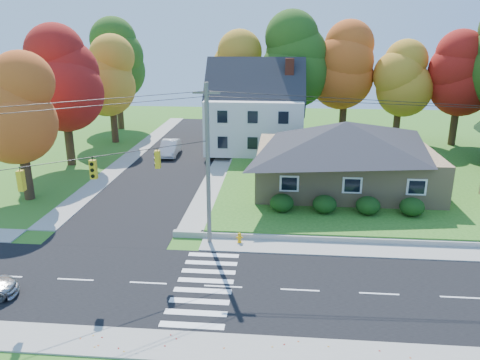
# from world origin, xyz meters

# --- Properties ---
(ground) EXTENTS (120.00, 120.00, 0.00)m
(ground) POSITION_xyz_m (0.00, 0.00, 0.00)
(ground) COLOR #3D7923
(road_main) EXTENTS (90.00, 8.00, 0.02)m
(road_main) POSITION_xyz_m (0.00, 0.00, 0.01)
(road_main) COLOR black
(road_main) RESTS_ON ground
(road_cross) EXTENTS (8.00, 44.00, 0.02)m
(road_cross) POSITION_xyz_m (-8.00, 26.00, 0.01)
(road_cross) COLOR black
(road_cross) RESTS_ON ground
(sidewalk_north) EXTENTS (90.00, 2.00, 0.08)m
(sidewalk_north) POSITION_xyz_m (0.00, 5.00, 0.04)
(sidewalk_north) COLOR #9C9A90
(sidewalk_north) RESTS_ON ground
(sidewalk_south) EXTENTS (90.00, 2.00, 0.08)m
(sidewalk_south) POSITION_xyz_m (0.00, -5.00, 0.04)
(sidewalk_south) COLOR #9C9A90
(sidewalk_south) RESTS_ON ground
(lawn) EXTENTS (30.00, 30.00, 0.50)m
(lawn) POSITION_xyz_m (13.00, 21.00, 0.25)
(lawn) COLOR #3D7923
(lawn) RESTS_ON ground
(ranch_house) EXTENTS (14.60, 10.60, 5.40)m
(ranch_house) POSITION_xyz_m (8.00, 16.00, 3.27)
(ranch_house) COLOR tan
(ranch_house) RESTS_ON lawn
(colonial_house) EXTENTS (10.40, 8.40, 9.60)m
(colonial_house) POSITION_xyz_m (0.04, 28.00, 4.58)
(colonial_house) COLOR silver
(colonial_house) RESTS_ON lawn
(hedge_row) EXTENTS (10.70, 1.70, 1.27)m
(hedge_row) POSITION_xyz_m (7.50, 9.80, 1.14)
(hedge_row) COLOR #163A10
(hedge_row) RESTS_ON lawn
(traffic_infrastructure) EXTENTS (38.10, 10.66, 10.00)m
(traffic_infrastructure) POSITION_xyz_m (-0.15, 1.35, 5.15)
(traffic_infrastructure) COLOR #666059
(traffic_infrastructure) RESTS_ON ground
(tree_lot_0) EXTENTS (6.72, 6.72, 12.51)m
(tree_lot_0) POSITION_xyz_m (-2.00, 34.00, 8.31)
(tree_lot_0) COLOR #3F2A19
(tree_lot_0) RESTS_ON lawn
(tree_lot_1) EXTENTS (7.84, 7.84, 14.60)m
(tree_lot_1) POSITION_xyz_m (4.00, 33.00, 9.61)
(tree_lot_1) COLOR #3F2A19
(tree_lot_1) RESTS_ON lawn
(tree_lot_2) EXTENTS (7.28, 7.28, 13.56)m
(tree_lot_2) POSITION_xyz_m (10.00, 34.00, 8.96)
(tree_lot_2) COLOR #3F2A19
(tree_lot_2) RESTS_ON lawn
(tree_lot_3) EXTENTS (6.16, 6.16, 11.47)m
(tree_lot_3) POSITION_xyz_m (16.00, 33.00, 7.65)
(tree_lot_3) COLOR #3F2A19
(tree_lot_3) RESTS_ON lawn
(tree_lot_4) EXTENTS (6.72, 6.72, 12.51)m
(tree_lot_4) POSITION_xyz_m (22.00, 32.00, 8.31)
(tree_lot_4) COLOR #3F2A19
(tree_lot_4) RESTS_ON lawn
(tree_west_0) EXTENTS (6.16, 6.16, 11.47)m
(tree_west_0) POSITION_xyz_m (-17.00, 12.00, 7.15)
(tree_west_0) COLOR #3F2A19
(tree_west_0) RESTS_ON ground
(tree_west_1) EXTENTS (7.28, 7.28, 13.56)m
(tree_west_1) POSITION_xyz_m (-18.00, 22.00, 8.46)
(tree_west_1) COLOR #3F2A19
(tree_west_1) RESTS_ON ground
(tree_west_2) EXTENTS (6.72, 6.72, 12.51)m
(tree_west_2) POSITION_xyz_m (-17.00, 32.00, 7.81)
(tree_west_2) COLOR #3F2A19
(tree_west_2) RESTS_ON ground
(tree_west_3) EXTENTS (7.84, 7.84, 14.60)m
(tree_west_3) POSITION_xyz_m (-19.00, 40.00, 9.11)
(tree_west_3) COLOR #3F2A19
(tree_west_3) RESTS_ON ground
(white_car) EXTENTS (1.96, 5.00, 1.62)m
(white_car) POSITION_xyz_m (-8.99, 26.33, 0.83)
(white_car) COLOR silver
(white_car) RESTS_ON road_cross
(fire_hydrant) EXTENTS (0.41, 0.32, 0.72)m
(fire_hydrant) POSITION_xyz_m (0.38, 5.31, 0.34)
(fire_hydrant) COLOR #E5A109
(fire_hydrant) RESTS_ON ground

